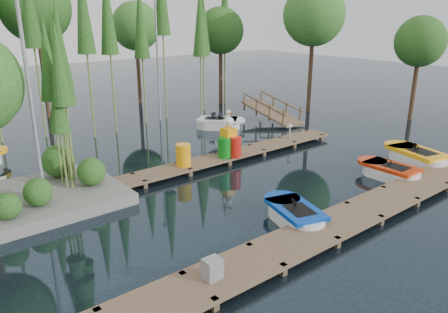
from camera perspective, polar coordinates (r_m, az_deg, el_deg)
ground_plane at (r=15.99m, az=-0.27°, el=-4.54°), size 90.00×90.00×0.00m
near_dock at (r=13.01m, az=12.36°, el=-9.49°), size 18.00×1.50×0.50m
far_dock at (r=18.33m, az=-2.71°, el=-0.74°), size 15.00×1.20×0.50m
tree_screen at (r=23.24m, az=-21.94°, el=16.85°), size 34.42×18.53×10.31m
lamp_island at (r=14.62m, az=-24.23°, el=9.07°), size 0.30×0.30×7.25m
lamp_rear at (r=26.17m, az=-8.75°, el=13.85°), size 0.30×0.30×7.25m
ramp at (r=26.21m, az=6.28°, el=5.83°), size 1.50×3.94×1.49m
boat_blue at (r=13.78m, az=9.20°, el=-7.56°), size 1.82×2.79×0.86m
boat_red at (r=18.32m, az=20.79°, el=-1.91°), size 1.17×2.58×0.87m
boat_yellow_near at (r=20.44m, az=23.77°, el=-0.11°), size 2.01×3.24×1.01m
boat_white_far at (r=24.53m, az=-0.67°, el=4.36°), size 2.78×2.84×1.30m
utility_cabinet at (r=10.46m, az=-1.52°, el=-14.43°), size 0.42×0.35×0.51m
yellow_barrel at (r=17.63m, az=-5.34°, el=0.19°), size 0.60×0.60×0.90m
drum_cluster at (r=18.78m, az=0.75°, el=1.86°), size 1.16×1.07×2.01m
seagull_post at (r=21.54m, az=8.61°, el=3.57°), size 0.47×0.25×0.74m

